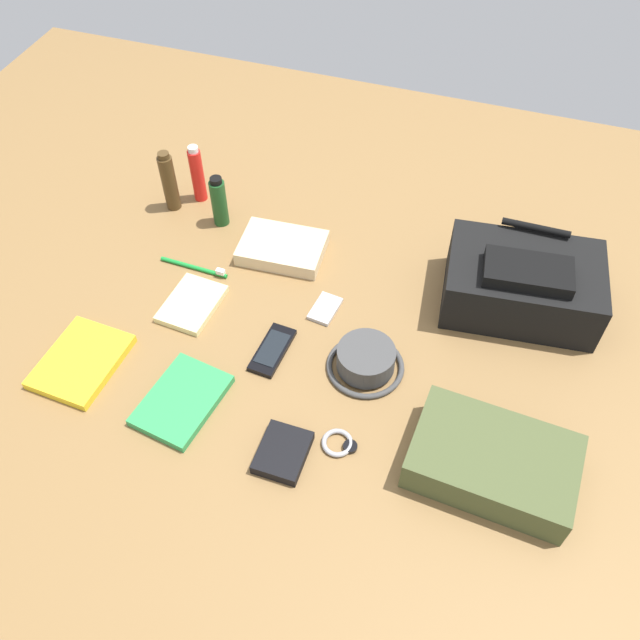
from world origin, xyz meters
TOP-DOWN VIEW (x-y plane):
  - ground_plane at (0.00, 0.00)m, footprint 2.64×2.02m
  - backpack at (0.40, 0.22)m, footprint 0.36×0.26m
  - toiletry_pouch at (0.41, -0.22)m, footprint 0.31×0.25m
  - bucket_hat at (0.12, -0.06)m, footprint 0.16×0.16m
  - cologne_bottle at (-0.49, 0.28)m, footprint 0.04×0.04m
  - sunscreen_spray at (-0.44, 0.33)m, footprint 0.03×0.03m
  - shampoo_bottle at (-0.35, 0.26)m, footprint 0.04×0.04m
  - paperback_novel at (-0.45, -0.24)m, footprint 0.16×0.20m
  - travel_guidebook at (-0.21, -0.26)m, footprint 0.16×0.21m
  - cell_phone at (-0.08, -0.08)m, footprint 0.07×0.14m
  - media_player at (-0.01, 0.06)m, footprint 0.06×0.09m
  - wristwatch at (0.12, -0.26)m, footprint 0.07×0.06m
  - toothbrush at (-0.34, 0.09)m, footprint 0.17×0.02m
  - wallet at (0.03, -0.31)m, footprint 0.09×0.11m
  - notepad at (-0.30, -0.02)m, footprint 0.12×0.16m
  - folded_towel at (-0.16, 0.20)m, footprint 0.21×0.15m

SIDE VIEW (x-z plane):
  - ground_plane at x=0.00m, z-range -0.02..0.00m
  - media_player at x=-0.01m, z-range 0.00..0.01m
  - wristwatch at x=0.12m, z-range 0.00..0.01m
  - cell_phone at x=-0.08m, z-range 0.00..0.01m
  - toothbrush at x=-0.34m, z-range 0.00..0.02m
  - notepad at x=-0.30m, z-range 0.00..0.02m
  - travel_guidebook at x=-0.21m, z-range 0.00..0.02m
  - paperback_novel at x=-0.45m, z-range 0.00..0.02m
  - wallet at x=0.03m, z-range 0.00..0.02m
  - folded_towel at x=-0.16m, z-range 0.00..0.04m
  - bucket_hat at x=0.12m, z-range 0.00..0.05m
  - toiletry_pouch at x=0.41m, z-range 0.00..0.08m
  - shampoo_bottle at x=-0.35m, z-range 0.00..0.14m
  - backpack at x=0.40m, z-range -0.01..0.15m
  - sunscreen_spray at x=-0.44m, z-range 0.00..0.16m
  - cologne_bottle at x=-0.49m, z-range 0.00..0.16m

